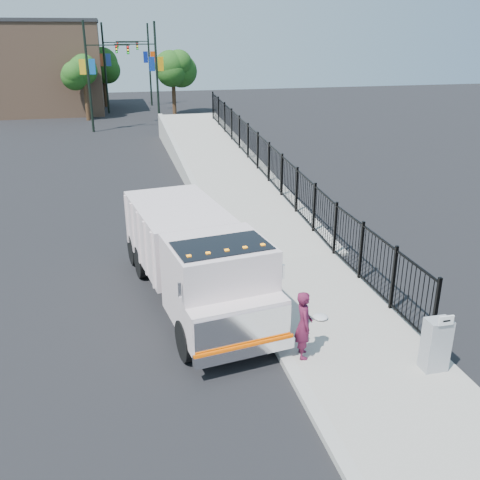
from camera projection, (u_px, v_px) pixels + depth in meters
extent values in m
plane|color=black|center=(267.00, 327.00, 14.05)|extent=(120.00, 120.00, 0.00)
cube|color=#9E998E|center=(368.00, 358.00, 12.63)|extent=(3.55, 12.00, 0.12)
cube|color=#ADAAA3|center=(291.00, 368.00, 12.21)|extent=(0.30, 12.00, 0.16)
cube|color=#9E998E|center=(222.00, 174.00, 29.00)|extent=(3.95, 24.06, 3.19)
cube|color=black|center=(269.00, 175.00, 25.36)|extent=(0.10, 28.00, 1.80)
cube|color=black|center=(192.00, 280.00, 15.46)|extent=(1.99, 6.90, 0.22)
cube|color=silver|center=(219.00, 280.00, 13.10)|extent=(2.66, 2.53, 2.01)
cube|color=silver|center=(237.00, 322.00, 12.20)|extent=(2.44, 1.04, 1.00)
cube|color=silver|center=(244.00, 330.00, 11.88)|extent=(2.30, 0.42, 0.85)
cube|color=silver|center=(245.00, 351.00, 12.00)|extent=(2.41, 0.53, 0.28)
cube|color=#FA5600|center=(245.00, 346.00, 11.94)|extent=(2.39, 0.40, 0.06)
cube|color=black|center=(222.00, 262.00, 12.67)|extent=(2.38, 1.62, 0.85)
cube|color=silver|center=(178.00, 232.00, 16.23)|extent=(3.00, 4.53, 1.71)
cube|color=silver|center=(180.00, 290.00, 11.64)|extent=(0.07, 0.07, 0.35)
cube|color=silver|center=(283.00, 272.00, 12.51)|extent=(0.07, 0.07, 0.35)
cube|color=orange|center=(189.00, 256.00, 11.90)|extent=(0.11, 0.09, 0.06)
cube|color=orange|center=(208.00, 253.00, 12.05)|extent=(0.11, 0.09, 0.06)
cube|color=orange|center=(227.00, 251.00, 12.21)|extent=(0.11, 0.09, 0.06)
cube|color=orange|center=(245.00, 248.00, 12.37)|extent=(0.11, 0.09, 0.06)
cube|color=orange|center=(263.00, 245.00, 12.52)|extent=(0.11, 0.09, 0.06)
cylinder|color=black|center=(187.00, 340.00, 12.51)|extent=(0.47, 1.04, 1.00)
cylinder|color=black|center=(269.00, 323.00, 13.25)|extent=(0.47, 1.04, 1.00)
cylinder|color=black|center=(142.00, 262.00, 16.77)|extent=(0.47, 1.04, 1.00)
cylinder|color=black|center=(206.00, 252.00, 17.50)|extent=(0.47, 1.04, 1.00)
cylinder|color=black|center=(135.00, 250.00, 17.72)|extent=(0.47, 1.04, 1.00)
cylinder|color=black|center=(196.00, 241.00, 18.45)|extent=(0.47, 1.04, 1.00)
imported|color=#591632|center=(304.00, 325.00, 12.31)|extent=(0.49, 0.67, 1.67)
cube|color=gray|center=(436.00, 345.00, 11.91)|extent=(0.55, 0.40, 1.25)
cube|color=white|center=(446.00, 321.00, 11.44)|extent=(0.35, 0.04, 0.22)
ellipsoid|color=silver|center=(320.00, 317.00, 14.21)|extent=(0.41, 0.41, 0.10)
cylinder|color=black|center=(88.00, 78.00, 39.80)|extent=(0.18, 0.18, 8.00)
cube|color=black|center=(108.00, 45.00, 39.31)|extent=(3.20, 0.08, 0.08)
cube|color=black|center=(128.00, 50.00, 39.75)|extent=(0.18, 0.22, 0.60)
cube|color=#0F569F|center=(92.00, 67.00, 39.58)|extent=(0.45, 0.04, 1.10)
cube|color=gold|center=(82.00, 67.00, 39.43)|extent=(0.45, 0.04, 1.10)
cylinder|color=black|center=(157.00, 74.00, 43.12)|extent=(0.18, 0.18, 8.00)
cube|color=black|center=(135.00, 44.00, 41.93)|extent=(3.20, 0.08, 0.08)
cube|color=black|center=(116.00, 49.00, 41.75)|extent=(0.18, 0.22, 0.60)
cube|color=orange|center=(161.00, 64.00, 42.90)|extent=(0.45, 0.04, 1.10)
cube|color=navy|center=(152.00, 64.00, 42.75)|extent=(0.45, 0.04, 1.10)
cylinder|color=black|center=(105.00, 69.00, 49.19)|extent=(0.18, 0.18, 8.00)
cube|color=black|center=(121.00, 42.00, 48.69)|extent=(3.20, 0.08, 0.08)
cube|color=black|center=(137.00, 46.00, 49.13)|extent=(0.18, 0.22, 0.60)
cube|color=#2D4CA1|center=(108.00, 60.00, 48.97)|extent=(0.45, 0.04, 1.10)
cube|color=#C8552B|center=(100.00, 60.00, 48.82)|extent=(0.45, 0.04, 1.10)
cylinder|color=black|center=(150.00, 65.00, 54.45)|extent=(0.18, 0.18, 8.00)
cube|color=black|center=(132.00, 41.00, 53.26)|extent=(3.20, 0.08, 0.08)
cube|color=black|center=(118.00, 45.00, 53.08)|extent=(0.18, 0.22, 0.60)
cube|color=#EF4909|center=(153.00, 57.00, 54.23)|extent=(0.45, 0.04, 1.10)
cube|color=navy|center=(146.00, 57.00, 54.08)|extent=(0.45, 0.04, 1.10)
cylinder|color=#382314|center=(87.00, 102.00, 46.00)|extent=(0.36, 0.36, 3.20)
sphere|color=#194714|center=(84.00, 72.00, 45.12)|extent=(2.55, 2.55, 2.55)
cylinder|color=#382314|center=(174.00, 96.00, 49.58)|extent=(0.36, 0.36, 3.20)
sphere|color=#194714|center=(173.00, 69.00, 48.70)|extent=(2.74, 2.74, 2.74)
cylinder|color=#382314|center=(105.00, 91.00, 54.53)|extent=(0.36, 0.36, 3.20)
sphere|color=#194714|center=(102.00, 66.00, 53.65)|extent=(3.16, 3.16, 3.16)
cube|color=#8C664C|center=(47.00, 68.00, 50.48)|extent=(10.00, 10.00, 8.00)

